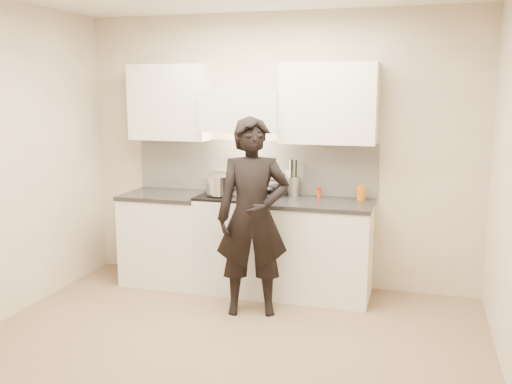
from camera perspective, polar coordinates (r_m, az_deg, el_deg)
ground_plane at (r=4.46m, az=-3.58°, el=-15.73°), size 4.00×4.00×0.00m
room_shell at (r=4.40m, az=-2.88°, el=5.59°), size 4.04×3.54×2.70m
stove at (r=5.66m, az=-1.64°, el=-4.94°), size 0.76×0.65×0.96m
counter_right at (r=5.47m, az=6.70°, el=-5.68°), size 0.92×0.67×0.92m
counter_left at (r=5.94m, az=-8.85°, el=-4.47°), size 0.82×0.67×0.92m
wok at (r=5.62m, az=0.72°, el=1.08°), size 0.38×0.47×0.31m
stock_pot at (r=5.47m, az=-3.53°, el=0.70°), size 0.39×0.30×0.18m
utensil_crock at (r=5.62m, az=3.69°, el=0.73°), size 0.13×0.13×0.36m
spice_jar at (r=5.56m, az=6.35°, el=-0.04°), size 0.04×0.04×0.10m
oil_glass at (r=5.48m, az=10.50°, el=-0.08°), size 0.08×0.08×0.14m
person at (r=4.93m, az=-0.33°, el=-2.53°), size 0.72×0.58×1.73m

